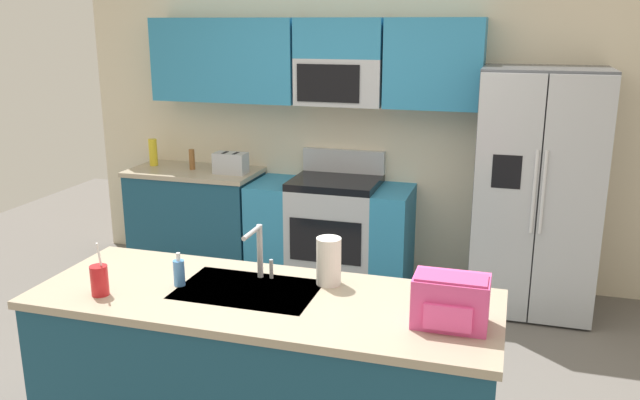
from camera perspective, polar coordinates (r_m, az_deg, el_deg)
name	(u,v)px	position (r m, az deg, el deg)	size (l,w,h in m)	color
ground_plane	(286,391)	(4.16, -2.95, -16.21)	(9.00, 9.00, 0.00)	#66605B
kitchen_wall_unit	(350,106)	(5.63, 2.64, 8.11)	(5.20, 0.43, 2.60)	beige
back_counter	(197,218)	(6.05, -10.64, -1.53)	(1.15, 0.63, 0.90)	navy
range_oven	(331,231)	(5.61, 0.94, -2.69)	(1.36, 0.61, 1.10)	#B7BABF
refrigerator	(536,192)	(5.22, 18.26, 0.66)	(0.90, 0.76, 1.85)	#4C4F54
island_counter	(265,379)	(3.39, -4.80, -15.18)	(2.25, 0.82, 0.90)	navy
toaster	(231,163)	(5.72, -7.75, 3.19)	(0.28, 0.16, 0.18)	#B7BABF
pepper_mill	(192,159)	(5.93, -11.05, 3.48)	(0.05, 0.05, 0.18)	brown
bottle_yellow	(153,152)	(6.17, -14.27, 4.03)	(0.08, 0.08, 0.24)	yellow
sink_faucet	(259,248)	(3.33, -5.33, -4.15)	(0.08, 0.21, 0.28)	#B7BABF
drink_cup_red	(99,280)	(3.33, -18.58, -6.60)	(0.08, 0.08, 0.27)	red
soap_dispenser	(179,272)	(3.35, -12.13, -6.15)	(0.06, 0.06, 0.17)	#4C8CD8
paper_towel_roll	(329,261)	(3.27, 0.76, -5.32)	(0.12, 0.12, 0.24)	white
backpack	(451,300)	(2.89, 11.27, -8.52)	(0.32, 0.22, 0.23)	#EA4C93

